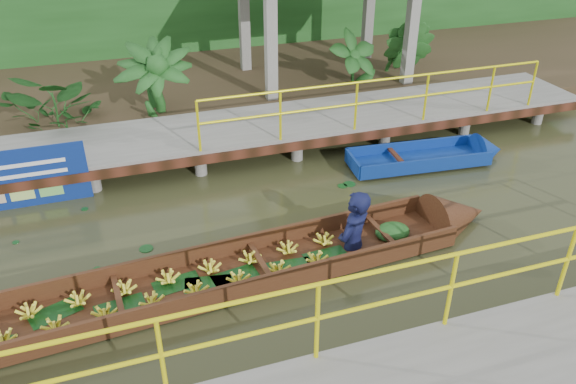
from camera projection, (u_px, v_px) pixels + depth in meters
name	position (u px, v px, depth m)	size (l,w,h in m)	color
ground	(294.00, 239.00, 9.12)	(80.00, 80.00, 0.00)	#2F3118
land_strip	(203.00, 81.00, 15.16)	(30.00, 8.00, 0.45)	#342B1A
far_dock	(241.00, 131.00, 11.70)	(16.00, 2.06, 1.66)	slate
vendor_boat	(220.00, 269.00, 8.00)	(10.19, 1.69, 2.36)	#3A1C0F
moored_blue_boat	(454.00, 155.00, 11.47)	(3.34, 1.13, 0.78)	navy
tropical_plants	(142.00, 84.00, 12.45)	(14.00, 1.00, 1.24)	#164215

